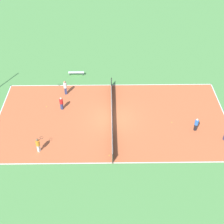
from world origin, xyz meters
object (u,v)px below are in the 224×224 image
bench (76,73)px  tennis_ball_right_alley (47,106)px  player_coach_red (61,103)px  player_near_blue (196,124)px  tennis_ball_left_sideline (109,155)px  tennis_ball_midcourt (172,122)px  player_center_orange (38,144)px  player_near_white (65,87)px  tennis_net (112,115)px

bench → tennis_ball_right_alley: bench is taller
player_coach_red → player_near_blue: (-3.38, -13.36, -0.02)m
tennis_ball_left_sideline → tennis_ball_midcourt: bearing=-55.8°
player_center_orange → player_near_white: bearing=17.5°
bench → player_coach_red: (-6.34, 1.03, 0.48)m
player_near_white → tennis_ball_left_sideline: player_near_white is taller
player_coach_red → tennis_ball_midcourt: bearing=9.0°
bench → tennis_ball_right_alley: 6.54m
player_near_white → player_center_orange: player_near_white is taller
bench → player_near_blue: bearing=141.7°
tennis_ball_midcourt → player_coach_red: bearing=78.6°
tennis_ball_left_sideline → player_near_blue: bearing=-69.2°
player_center_orange → tennis_ball_right_alley: size_ratio=23.42×
player_center_orange → tennis_ball_left_sideline: size_ratio=23.42×
tennis_ball_midcourt → tennis_ball_left_sideline: bearing=124.2°
player_near_blue → tennis_ball_left_sideline: (-3.20, 8.43, -0.79)m
bench → tennis_ball_right_alley: (-5.94, 2.73, -0.34)m
tennis_ball_right_alley → player_center_orange: bearing=-177.5°
bench → player_near_white: player_near_white is taller
player_center_orange → player_coach_red: bearing=14.4°
player_near_blue → tennis_ball_left_sideline: 9.05m
tennis_net → tennis_ball_midcourt: (-0.67, -6.02, -0.50)m
tennis_ball_left_sideline → tennis_ball_midcourt: (4.31, -6.34, 0.00)m
player_coach_red → tennis_ball_right_alley: size_ratio=22.25×
bench → player_near_blue: (-9.72, -12.33, 0.46)m
bench → tennis_net: bearing=118.0°
tennis_net → player_center_orange: bearing=123.2°
tennis_ball_left_sideline → bench: bearing=16.8°
player_near_blue → tennis_ball_right_alley: player_near_blue is taller
player_near_blue → tennis_net: bearing=168.4°
bench → player_coach_red: player_coach_red is taller
player_near_white → player_near_blue: (-5.99, -13.22, -0.19)m
player_center_orange → bench: bearing=16.6°
player_near_white → tennis_ball_right_alley: player_near_white is taller
player_coach_red → player_center_orange: player_center_orange is taller
player_center_orange → tennis_net: bearing=-29.0°
tennis_net → player_coach_red: bearing=73.1°
player_near_white → tennis_ball_midcourt: bearing=148.2°
bench → tennis_ball_left_sideline: bench is taller
tennis_ball_right_alley → tennis_net: bearing=-106.0°
tennis_net → bench: bearing=28.0°
tennis_net → tennis_ball_left_sideline: bearing=176.3°
player_coach_red → player_center_orange: (-5.97, 1.42, 0.06)m
player_near_white → player_center_orange: (-8.58, 1.56, -0.11)m
player_center_orange → player_near_blue: player_center_orange is taller
bench → tennis_ball_left_sideline: 13.50m
bench → tennis_ball_left_sideline: (-12.92, -3.90, -0.34)m
tennis_net → player_near_blue: (-1.79, -8.11, 0.29)m
player_near_blue → tennis_ball_midcourt: bearing=152.7°
player_center_orange → tennis_ball_midcourt: 13.25m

